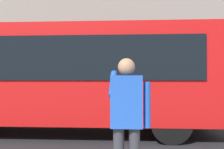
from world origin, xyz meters
name	(u,v)px	position (x,y,z in m)	size (l,w,h in m)	color
ground_plane	(127,134)	(0.00, 0.00, 0.00)	(60.00, 60.00, 0.00)	#232326
red_bus	(61,75)	(1.93, 0.04, 1.68)	(9.05, 2.54, 3.08)	red
pedestrian_photographer	(127,114)	(-0.03, 4.20, 1.14)	(0.53, 0.52, 1.70)	#2D2D33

